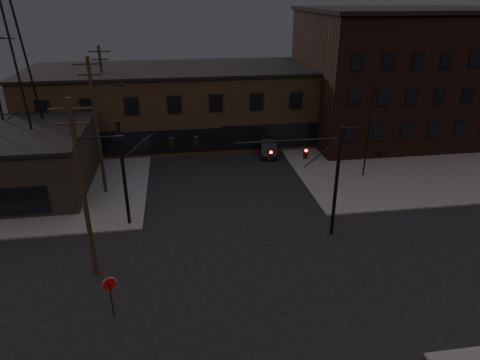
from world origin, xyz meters
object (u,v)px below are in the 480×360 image
at_px(stop_sign, 110,288).
at_px(car_crossing, 269,147).
at_px(traffic_signal_near, 321,171).
at_px(parked_car_lot_b, 366,135).
at_px(parked_car_lot_a, 389,147).
at_px(traffic_signal_far, 141,161).

relative_size(stop_sign, car_crossing, 0.52).
xyz_separation_m(traffic_signal_near, parked_car_lot_b, (12.17, 19.44, -4.15)).
height_order(traffic_signal_near, stop_sign, traffic_signal_near).
distance_m(stop_sign, parked_car_lot_b, 36.40).
height_order(traffic_signal_near, car_crossing, traffic_signal_near).
height_order(parked_car_lot_a, parked_car_lot_b, parked_car_lot_a).
xyz_separation_m(traffic_signal_far, parked_car_lot_b, (24.25, 15.94, -4.23)).
distance_m(traffic_signal_near, traffic_signal_far, 12.57).
relative_size(traffic_signal_near, car_crossing, 1.67).
height_order(traffic_signal_far, car_crossing, traffic_signal_far).
distance_m(parked_car_lot_b, car_crossing, 12.30).
distance_m(stop_sign, car_crossing, 27.01).
distance_m(traffic_signal_far, stop_sign, 10.55).
bearing_deg(parked_car_lot_b, traffic_signal_near, 163.28).
bearing_deg(stop_sign, parked_car_lot_b, 45.44).
xyz_separation_m(traffic_signal_far, stop_sign, (-1.28, -9.99, -3.17)).
relative_size(traffic_signal_near, traffic_signal_far, 1.00).
bearing_deg(traffic_signal_near, stop_sign, -154.10).
height_order(stop_sign, parked_car_lot_a, stop_sign).
xyz_separation_m(stop_sign, parked_car_lot_b, (25.53, 25.92, -1.07)).
bearing_deg(traffic_signal_far, car_crossing, 47.62).
height_order(traffic_signal_far, parked_car_lot_a, traffic_signal_far).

